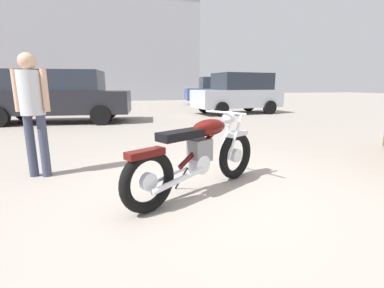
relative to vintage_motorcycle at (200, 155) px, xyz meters
name	(u,v)px	position (x,y,z in m)	size (l,w,h in m)	color
ground_plane	(217,197)	(0.15, -0.20, -0.45)	(80.00, 80.00, 0.00)	gray
vintage_motorcycle	(200,155)	(0.00, 0.00, 0.00)	(1.84, 1.16, 0.94)	black
bystander	(32,103)	(-2.01, 1.09, 0.57)	(0.45, 0.30, 1.66)	#383D51
pale_sedan_back	(239,93)	(4.17, 8.52, 0.47)	(4.10, 2.25, 1.78)	black
white_estate_far	(9,93)	(-6.80, 13.74, 0.38)	(4.39, 2.34, 1.67)	black
blue_hatchback_right	(216,91)	(5.12, 14.39, 0.47)	(4.04, 2.10, 1.78)	black
red_hatchback_near	(54,95)	(-3.11, 7.15, 0.49)	(4.84, 2.29, 1.74)	black
industrial_building	(89,50)	(-3.99, 26.96, 4.21)	(19.75, 14.90, 17.64)	#9EA0A8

